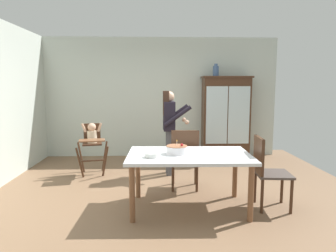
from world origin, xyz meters
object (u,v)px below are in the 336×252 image
object	(u,v)px
dining_table	(189,160)
dining_chair_far_side	(185,155)
high_chair_with_toddler	(92,139)
serving_bowl	(152,155)
ceramic_vase	(216,71)
birthday_cake	(177,150)
adult_person	(169,122)
dining_chair_right_end	(266,167)
china_cabinet	(226,117)

from	to	relation	value
dining_table	dining_chair_far_side	size ratio (longest dim) A/B	1.69
dining_chair_far_side	high_chair_with_toddler	bearing A→B (deg)	-25.87
high_chair_with_toddler	dining_table	distance (m)	2.30
serving_bowl	ceramic_vase	bearing A→B (deg)	65.72
birthday_cake	adult_person	bearing A→B (deg)	91.15
dining_table	dining_chair_right_end	bearing A→B (deg)	-1.05
china_cabinet	ceramic_vase	size ratio (longest dim) A/B	6.78
china_cabinet	serving_bowl	xyz separation A→B (m)	(-1.61, -3.03, -0.15)
high_chair_with_toddler	dining_chair_far_side	distance (m)	1.87
adult_person	dining_chair_right_end	xyz separation A→B (m)	(1.21, -1.62, -0.41)
china_cabinet	birthday_cake	distance (m)	3.12
china_cabinet	adult_person	distance (m)	1.83
dining_table	serving_bowl	size ratio (longest dim) A/B	9.00
china_cabinet	adult_person	bearing A→B (deg)	-136.09
dining_chair_right_end	birthday_cake	bearing A→B (deg)	92.73
high_chair_with_toddler	dining_chair_right_end	world-z (taller)	dining_chair_right_end
ceramic_vase	china_cabinet	bearing A→B (deg)	-0.88
dining_chair_right_end	china_cabinet	bearing A→B (deg)	2.52
adult_person	dining_table	world-z (taller)	adult_person
ceramic_vase	dining_chair_far_side	xyz separation A→B (m)	(-0.87, -2.15, -1.39)
china_cabinet	birthday_cake	xyz separation A→B (m)	(-1.28, -2.84, -0.13)
adult_person	serving_bowl	size ratio (longest dim) A/B	8.50
dining_table	birthday_cake	distance (m)	0.21
dining_table	birthday_cake	size ratio (longest dim) A/B	5.79
ceramic_vase	serving_bowl	bearing A→B (deg)	-114.28
china_cabinet	dining_table	world-z (taller)	china_cabinet
china_cabinet	dining_chair_far_side	size ratio (longest dim) A/B	1.91
china_cabinet	serving_bowl	distance (m)	3.43
ceramic_vase	birthday_cake	distance (m)	3.24
ceramic_vase	serving_bowl	xyz separation A→B (m)	(-1.37, -3.03, -1.18)
high_chair_with_toddler	birthday_cake	distance (m)	2.19
dining_table	serving_bowl	distance (m)	0.52
ceramic_vase	dining_table	distance (m)	3.27
dining_table	birthday_cake	xyz separation A→B (m)	(-0.16, 0.02, 0.14)
adult_person	serving_bowl	bearing A→B (deg)	168.53
high_chair_with_toddler	adult_person	xyz separation A→B (m)	(1.41, -0.06, 0.31)
high_chair_with_toddler	adult_person	size ratio (longest dim) A/B	0.62
high_chair_with_toddler	birthday_cake	xyz separation A→B (m)	(1.45, -1.63, 0.14)
high_chair_with_toddler	china_cabinet	bearing A→B (deg)	12.85
high_chair_with_toddler	dining_chair_far_side	size ratio (longest dim) A/B	0.99
ceramic_vase	dining_table	bearing A→B (deg)	-107.12
dining_table	dining_chair_far_side	distance (m)	0.73
high_chair_with_toddler	birthday_cake	bearing A→B (deg)	-59.55
dining_table	dining_chair_right_end	size ratio (longest dim) A/B	1.69
dining_table	dining_chair_far_side	world-z (taller)	dining_chair_far_side
china_cabinet	adult_person	xyz separation A→B (m)	(-1.32, -1.27, 0.05)
dining_table	birthday_cake	bearing A→B (deg)	172.65
ceramic_vase	dining_chair_far_side	world-z (taller)	ceramic_vase
china_cabinet	ceramic_vase	xyz separation A→B (m)	(-0.24, 0.00, 1.03)
ceramic_vase	serving_bowl	distance (m)	3.53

